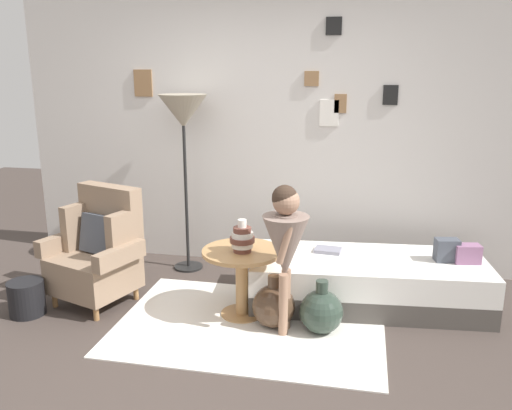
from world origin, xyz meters
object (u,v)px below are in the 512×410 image
Objects in this scene: vase_striped at (242,239)px; demijohn_near at (274,306)px; person_child at (285,241)px; daybed at (368,281)px; magazine_basket at (27,298)px; floor_lamp at (183,117)px; book_on_daybed at (328,250)px; side_table at (242,268)px; demijohn_far at (321,311)px; armchair at (99,251)px.

vase_striped is 0.56m from demijohn_near.
daybed is at bearing 46.01° from person_child.
daybed is 7.01× the size of magazine_basket.
daybed is 1.16× the size of floor_lamp.
vase_striped is 0.15× the size of floor_lamp.
person_child is (0.36, -0.17, 0.07)m from vase_striped.
floor_lamp reaches higher than daybed.
book_on_daybed reaches higher than daybed.
person_child is (0.37, -0.21, 0.32)m from side_table.
magazine_basket is (-2.33, -0.85, -0.28)m from book_on_daybed.
demijohn_near is (1.03, -1.02, -1.31)m from floor_lamp.
floor_lamp is 7.67× the size of book_on_daybed.
book_on_daybed is (-0.34, 0.10, 0.22)m from daybed.
demijohn_far is (0.01, -0.67, -0.25)m from book_on_daybed.
person_child is at bearing -109.85° from book_on_daybed.
book_on_daybed is 0.53× the size of demijohn_far.
vase_striped is 0.40m from person_child.
armchair is 1.43m from floor_lamp.
person_child is 2.73× the size of demijohn_near.
armchair is at bearing 178.29° from side_table.
daybed is 0.89m from demijohn_near.
vase_striped reaches higher than demijohn_far.
demijohn_near is at bearing -44.77° from floor_lamp.
demijohn_far is 2.34m from magazine_basket.
armchair is at bearing 173.67° from demijohn_near.
vase_striped is at bearing 154.86° from person_child.
magazine_basket is at bearing -168.91° from side_table.
side_table is 0.26m from vase_striped.
floor_lamp is 6.03× the size of magazine_basket.
book_on_daybed is at bearing 39.25° from side_table.
floor_lamp is at bearing 60.74° from armchair.
person_child is (1.13, -1.10, -0.76)m from floor_lamp.
side_table is at bearing -140.75° from book_on_daybed.
side_table is 0.70m from demijohn_far.
side_table is 1.74m from magazine_basket.
floor_lamp is at bearing 135.68° from person_child.
person_child is at bearing -168.48° from demijohn_far.
floor_lamp reaches higher than book_on_daybed.
magazine_basket is (-0.94, -1.22, -1.34)m from floor_lamp.
vase_striped is 0.92× the size of magazine_basket.
demijohn_far is (0.36, -0.02, -0.00)m from demijohn_near.
person_child reaches higher than armchair.
person_child is 0.62m from demijohn_far.
person_child is at bearing 3.47° from magazine_basket.
side_table is at bearing 166.65° from demijohn_far.
demijohn_near is at bearing -141.75° from daybed.
daybed is 1.74× the size of person_child.
side_table is 0.55× the size of person_child.
demijohn_near is at bearing 176.66° from demijohn_far.
daybed is (2.21, 0.38, -0.24)m from armchair.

